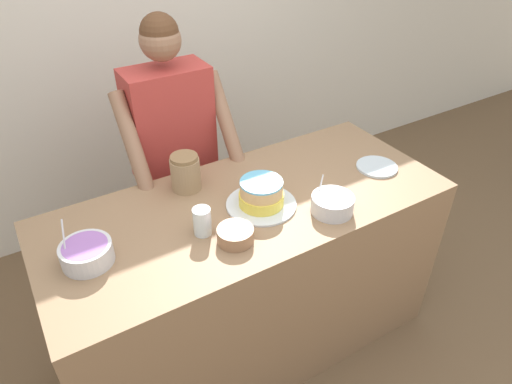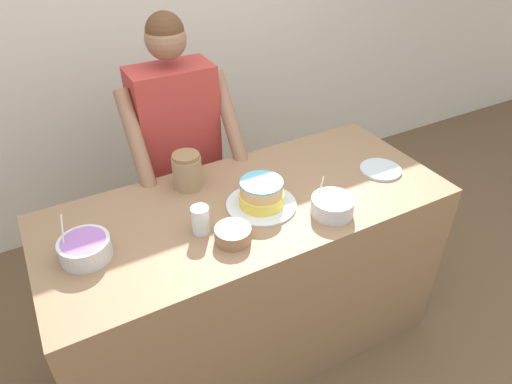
% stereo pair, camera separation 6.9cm
% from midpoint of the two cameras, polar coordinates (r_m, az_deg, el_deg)
% --- Properties ---
extents(wall_back, '(10.00, 0.05, 2.60)m').
position_cam_midpoint_polar(wall_back, '(3.13, -13.71, 18.34)').
color(wall_back, silver).
rests_on(wall_back, ground_plane).
extents(counter, '(1.84, 0.79, 0.94)m').
position_cam_midpoint_polar(counter, '(2.35, 0.04, -10.59)').
color(counter, '#8C6B4C').
rests_on(counter, ground_plane).
extents(person_baker, '(0.57, 0.47, 1.64)m').
position_cam_midpoint_polar(person_baker, '(2.47, -8.97, 6.25)').
color(person_baker, '#2D2D38').
rests_on(person_baker, ground_plane).
extents(cake, '(0.31, 0.31, 0.13)m').
position_cam_midpoint_polar(cake, '(1.99, 1.66, -0.41)').
color(cake, silver).
rests_on(cake, counter).
extents(frosting_bowl_purple, '(0.19, 0.19, 0.18)m').
position_cam_midpoint_polar(frosting_bowl_purple, '(1.85, -19.60, -6.62)').
color(frosting_bowl_purple, silver).
rests_on(frosting_bowl_purple, counter).
extents(frosting_bowl_pink, '(0.15, 0.15, 0.06)m').
position_cam_midpoint_polar(frosting_bowl_pink, '(1.82, -1.82, -5.24)').
color(frosting_bowl_pink, '#936B4C').
rests_on(frosting_bowl_pink, counter).
extents(frosting_bowl_white, '(0.18, 0.18, 0.15)m').
position_cam_midpoint_polar(frosting_bowl_white, '(1.99, 10.51, -1.66)').
color(frosting_bowl_white, silver).
rests_on(frosting_bowl_white, counter).
extents(drinking_glass, '(0.07, 0.07, 0.12)m').
position_cam_midpoint_polar(drinking_glass, '(1.86, -5.89, -3.50)').
color(drinking_glass, silver).
rests_on(drinking_glass, counter).
extents(ceramic_plate, '(0.20, 0.20, 0.01)m').
position_cam_midpoint_polar(ceramic_plate, '(2.35, 16.13, 2.71)').
color(ceramic_plate, silver).
rests_on(ceramic_plate, counter).
extents(stoneware_jar, '(0.14, 0.14, 0.17)m').
position_cam_midpoint_polar(stoneware_jar, '(2.12, -7.68, 2.63)').
color(stoneware_jar, '#9E7F5B').
rests_on(stoneware_jar, counter).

